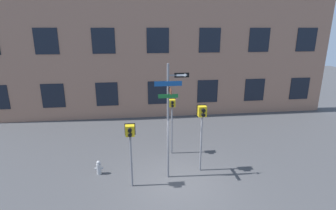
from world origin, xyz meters
TOP-DOWN VIEW (x-y plane):
  - ground_plane at (0.00, 0.00)m, footprint 60.00×60.00m
  - building_facade at (-0.00, 8.44)m, footprint 24.00×0.64m
  - street_sign_pole at (-0.25, 0.41)m, footprint 1.31×0.97m
  - pedestrian_signal_left at (-1.78, -0.06)m, footprint 0.39×0.40m
  - pedestrian_signal_right at (1.14, 0.77)m, footprint 0.39×0.40m
  - pedestrian_signal_across at (0.14, 2.53)m, footprint 0.37×0.40m
  - fire_hydrant at (-3.18, 1.02)m, footprint 0.35×0.19m

SIDE VIEW (x-z plane):
  - ground_plane at x=0.00m, z-range 0.00..0.00m
  - fire_hydrant at x=-3.18m, z-range -0.01..0.60m
  - pedestrian_signal_left at x=-1.78m, z-range 0.75..3.31m
  - pedestrian_signal_across at x=0.14m, z-range 0.76..3.54m
  - pedestrian_signal_right at x=1.14m, z-range 0.85..3.80m
  - street_sign_pole at x=-0.25m, z-range 0.45..5.16m
  - building_facade at x=0.00m, z-range 0.00..13.78m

